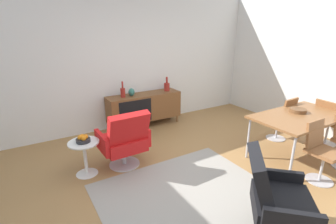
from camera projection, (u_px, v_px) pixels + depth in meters
ground_plane at (196, 182)px, 3.53m from camera, size 8.32×8.32×0.00m
wall_back at (122, 61)px, 5.18m from camera, size 6.80×0.12×2.80m
sideboard at (144, 107)px, 5.41m from camera, size 1.60×0.45×0.72m
vase_cobalt at (131, 92)px, 5.15m from camera, size 0.13×0.13×0.16m
vase_sculptural_dark at (167, 86)px, 5.56m from camera, size 0.12×0.12×0.31m
vase_ceramic_small at (123, 92)px, 5.05m from camera, size 0.10×0.10×0.32m
dining_table at (301, 118)px, 4.01m from camera, size 1.60×0.90×0.74m
wooden_bowl_on_table at (298, 110)px, 4.12m from camera, size 0.26×0.26×0.06m
dining_chair_far_end at (328, 121)px, 4.52m from camera, size 0.45×0.43×0.86m
dining_chair_back_right at (282, 117)px, 4.71m from camera, size 0.42×0.44×0.86m
dining_chair_front_left at (321, 149)px, 3.46m from camera, size 0.40×0.42×0.86m
lounge_chair_red at (125, 139)px, 3.78m from camera, size 0.73×0.67×0.95m
armchair_black_shell at (276, 199)px, 2.47m from camera, size 0.91×0.91×0.95m
side_table_round at (85, 154)px, 3.64m from camera, size 0.44×0.44×0.52m
fruit_bowl at (83, 139)px, 3.56m from camera, size 0.20×0.20×0.11m
area_rug at (185, 193)px, 3.30m from camera, size 2.20×1.70×0.01m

